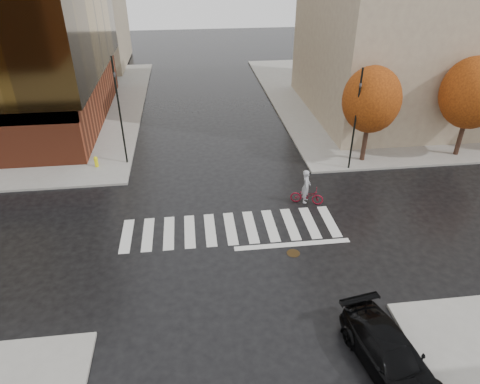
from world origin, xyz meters
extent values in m
plane|color=black|center=(0.00, 0.00, 0.00)|extent=(120.00, 120.00, 0.00)
cube|color=gray|center=(21.00, 21.00, 0.07)|extent=(30.00, 30.00, 0.15)
cube|color=silver|center=(0.00, 0.50, 0.01)|extent=(12.00, 3.00, 0.01)
cube|color=gray|center=(17.00, 17.00, 9.15)|extent=(16.00, 16.00, 18.00)
cylinder|color=black|center=(10.00, 7.40, 1.55)|extent=(0.32, 0.32, 2.80)
ellipsoid|color=#AD4810|center=(10.00, 7.40, 4.47)|extent=(3.80, 3.80, 4.37)
cylinder|color=black|center=(17.00, 7.40, 1.55)|extent=(0.32, 0.32, 2.80)
ellipsoid|color=#AD4810|center=(17.00, 7.40, 4.63)|extent=(4.20, 4.20, 4.83)
imported|color=black|center=(4.76, -8.90, 0.70)|extent=(2.78, 5.12, 1.41)
imported|color=maroon|center=(4.72, 2.50, 0.50)|extent=(2.03, 1.27, 1.01)
imported|color=#A0A2A9|center=(4.62, 2.50, 1.16)|extent=(0.71, 0.87, 2.05)
cylinder|color=black|center=(-6.30, 9.00, 3.76)|extent=(0.12, 0.12, 7.21)
imported|color=black|center=(-6.30, 9.00, 6.37)|extent=(0.22, 0.20, 0.90)
cylinder|color=black|center=(8.64, 6.30, 3.51)|extent=(0.12, 0.12, 6.72)
imported|color=black|center=(8.64, 6.30, 5.94)|extent=(0.18, 0.20, 0.84)
cylinder|color=yellow|center=(-8.27, 8.58, 0.46)|extent=(0.25, 0.25, 0.61)
sphere|color=yellow|center=(-8.27, 8.58, 0.76)|extent=(0.27, 0.27, 0.27)
cylinder|color=#3D2C15|center=(2.88, -2.00, 0.01)|extent=(0.68, 0.68, 0.01)
camera|label=1|loc=(-1.83, -18.26, 13.48)|focal=32.00mm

